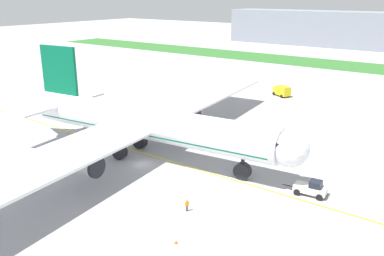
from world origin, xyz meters
TOP-DOWN VIEW (x-y plane):
  - ground_plane at (0.00, 0.00)m, footprint 600.00×600.00m
  - apron_taxi_line at (0.00, 3.63)m, footprint 280.00×0.36m
  - grass_median_strip at (0.00, 118.63)m, footprint 320.00×24.00m
  - airliner_foreground at (-2.21, 2.62)m, footprint 55.87×89.45m
  - pushback_tug at (26.43, 5.96)m, footprint 6.32×3.03m
  - ground_crew_marshaller_front at (-11.27, -11.12)m, footprint 0.49×0.47m
  - ground_crew_wingwalker_starboard at (15.26, -8.02)m, footprint 0.42×0.50m
  - traffic_cone_near_nose at (18.61, -14.52)m, footprint 0.36×0.36m
  - service_truck_baggage_loader at (-1.68, 57.32)m, footprint 5.64×4.47m
  - terminal_building at (-20.61, 177.43)m, footprint 128.51×20.00m

SIDE VIEW (x-z plane):
  - ground_plane at x=0.00m, z-range 0.00..0.00m
  - apron_taxi_line at x=0.00m, z-range 0.00..0.01m
  - grass_median_strip at x=0.00m, z-range 0.00..0.10m
  - traffic_cone_near_nose at x=18.61m, z-range -0.01..0.57m
  - ground_crew_wingwalker_starboard at x=15.26m, z-range 0.17..1.79m
  - ground_crew_marshaller_front at x=-11.27m, z-range 0.18..1.83m
  - pushback_tug at x=26.43m, z-range -0.09..2.12m
  - service_truck_baggage_loader at x=-1.68m, z-range 0.12..3.02m
  - airliner_foreground at x=-2.21m, z-range -2.85..14.93m
  - terminal_building at x=-20.61m, z-range 0.00..18.00m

